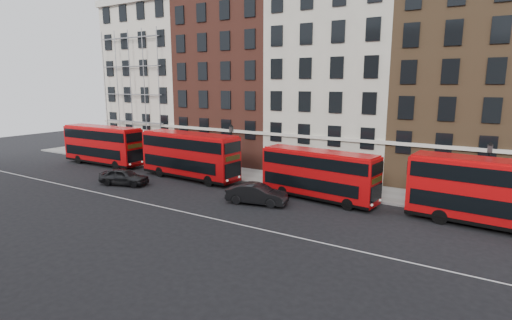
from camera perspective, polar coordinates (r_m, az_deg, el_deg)
The scene contains 14 objects.
ground at distance 29.38m, azimuth -1.38°, elevation -7.79°, with size 120.00×120.00×0.00m, color black.
pavement at distance 38.21m, azimuth 7.33°, elevation -3.33°, with size 80.00×5.00×0.15m, color gray.
kerb at distance 36.02m, azimuth 5.65°, elevation -4.16°, with size 80.00×0.30×0.16m, color gray.
road_centre_line at distance 27.83m, azimuth -3.67°, elevation -8.88°, with size 70.00×0.12×0.01m, color white.
building_terrace at distance 43.98m, azimuth 11.41°, elevation 11.78°, with size 64.00×11.95×22.00m.
bus_a at distance 49.78m, azimuth -21.07°, elevation 2.12°, with size 10.82×2.77×4.53m.
bus_b at distance 40.05m, azimuth -9.51°, elevation 0.79°, with size 11.13×3.30×4.62m.
bus_c at distance 32.80m, azimuth 8.89°, elevation -1.93°, with size 9.96×3.42×4.10m.
bus_d at distance 30.28m, azimuth 31.17°, elevation -3.99°, with size 11.05×3.36×4.58m.
car_rear at distance 39.48m, azimuth -18.34°, elevation -2.27°, with size 1.87×4.65×1.58m, color #232326.
car_front at distance 31.67m, azimuth 0.13°, elevation -4.88°, with size 1.69×4.86×1.60m, color black.
lamp_post_left at distance 39.49m, azimuth -3.52°, elevation 1.66°, with size 0.44×0.44×5.33m.
lamp_post_right at distance 32.17m, azimuth 30.12°, elevation -1.95°, with size 0.44×0.44×5.33m.
iron_railings at distance 40.03m, azimuth 8.67°, elevation -1.86°, with size 6.60×0.06×1.00m, color black, non-canonical shape.
Camera 1 is at (15.34, -23.22, 9.43)m, focal length 28.00 mm.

